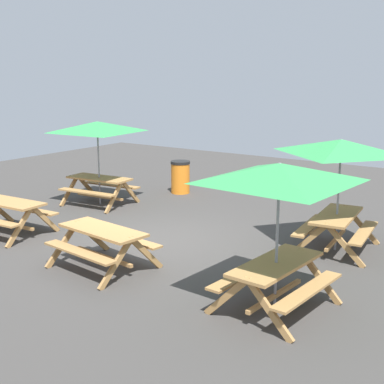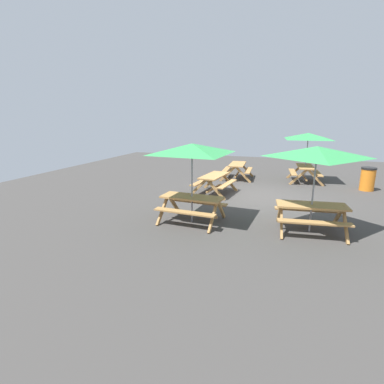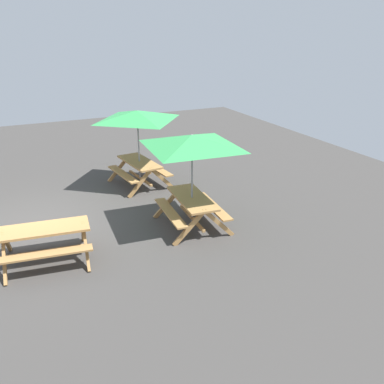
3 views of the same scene
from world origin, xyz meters
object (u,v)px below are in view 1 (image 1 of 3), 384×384
object	(u,v)px
picnic_table_0	(341,155)
picnic_table_3	(8,210)
trash_bin_orange	(180,177)
picnic_table_1	(279,184)
picnic_table_2	(98,133)
picnic_table_4	(103,239)

from	to	relation	value
picnic_table_0	picnic_table_3	size ratio (longest dim) A/B	1.25
trash_bin_orange	picnic_table_1	bearing A→B (deg)	-43.97
picnic_table_2	trash_bin_orange	xyz separation A→B (m)	(0.99, 2.44, -1.49)
picnic_table_4	picnic_table_3	bearing A→B (deg)	-179.45
picnic_table_1	picnic_table_3	xyz separation A→B (m)	(-6.73, 0.16, -1.43)
picnic_table_0	picnic_table_2	size ratio (longest dim) A/B	0.83
picnic_table_2	picnic_table_4	xyz separation A→B (m)	(3.55, -3.55, -1.43)
picnic_table_3	picnic_table_2	bearing A→B (deg)	91.63
picnic_table_0	picnic_table_4	world-z (taller)	picnic_table_0
picnic_table_1	picnic_table_0	bearing A→B (deg)	8.26
picnic_table_4	trash_bin_orange	distance (m)	6.51
picnic_table_2	picnic_table_3	bearing A→B (deg)	-90.33
picnic_table_3	trash_bin_orange	xyz separation A→B (m)	(0.73, 5.62, -0.07)
picnic_table_1	picnic_table_4	bearing A→B (deg)	97.64
picnic_table_0	picnic_table_2	xyz separation A→B (m)	(-6.76, 0.07, 0.00)
picnic_table_3	picnic_table_4	bearing A→B (deg)	-9.37
picnic_table_1	picnic_table_4	distance (m)	3.73
picnic_table_0	picnic_table_1	world-z (taller)	same
picnic_table_1	picnic_table_3	distance (m)	6.88
picnic_table_4	trash_bin_orange	xyz separation A→B (m)	(-2.56, 5.99, -0.07)
picnic_table_1	trash_bin_orange	bearing A→B (deg)	50.32
picnic_table_4	picnic_table_2	bearing A→B (deg)	141.88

